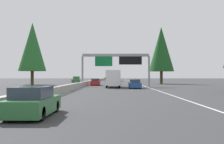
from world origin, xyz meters
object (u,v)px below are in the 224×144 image
Objects in this scene: sign_gantry_overhead at (117,61)px; oncoming_near at (76,79)px; sedan_far_right at (33,102)px; bus_near_center at (114,77)px; box_truck_mid_center at (113,78)px; conifer_left_mid at (32,47)px; sedan_distant_a at (95,82)px; sedan_far_left at (107,79)px; minivan_mid_left at (114,78)px; pickup_near_right at (113,81)px; conifer_right_mid at (161,49)px; sedan_far_center at (135,84)px.

sign_gantry_overhead reaches higher than oncoming_near.
sedan_far_right is 86.02m from bus_near_center.
conifer_left_mid reaches higher than box_truck_mid_center.
sign_gantry_overhead is at bearing -121.02° from conifer_left_mid.
sign_gantry_overhead is 2.88× the size of sedan_far_right.
sedan_far_left is at bearing -0.17° from sedan_distant_a.
box_truck_mid_center is (-77.85, -3.57, 0.93)m from sedan_far_left.
sign_gantry_overhead is 2.26× the size of oncoming_near.
minivan_mid_left is at bearing -4.08° from sedan_distant_a.
box_truck_mid_center is 0.59× the size of conifer_left_mid.
sign_gantry_overhead is 2.26× the size of pickup_near_right.
bus_near_center reaches higher than sedan_far_left.
sedan_distant_a is at bearing 175.92° from minivan_mid_left.
sign_gantry_overhead is at bearing 147.54° from conifer_right_mid.
minivan_mid_left is 0.34× the size of conifer_right_mid.
sedan_far_center is at bearing -168.66° from pickup_near_right.
sign_gantry_overhead reaches higher than sedan_far_left.
box_truck_mid_center is at bearing -157.84° from sedan_distant_a.
pickup_near_right is 6.35m from sedan_distant_a.
sign_gantry_overhead is 0.88× the size of conifer_left_mid.
sign_gantry_overhead is at bearing -14.03° from box_truck_mid_center.
conifer_left_mid reaches higher than sign_gantry_overhead.
box_truck_mid_center is at bearing 18.16° from oncoming_near.
sedan_far_left and sedan_distant_a have the same top height.
minivan_mid_left is at bearing 15.40° from conifer_right_mid.
oncoming_near reaches higher than minivan_mid_left.
sedan_far_left is at bearing 8.25° from bus_near_center.
pickup_near_right reaches higher than sedan_distant_a.
sedan_distant_a is (-44.24, 3.73, -1.03)m from bus_near_center.
minivan_mid_left reaches higher than sedan_far_left.
sedan_far_center is 0.30× the size of conifer_right_mid.
sedan_far_left is 77.93m from box_truck_mid_center.
minivan_mid_left is 0.35× the size of conifer_left_mid.
conifer_left_mid reaches higher than sedan_far_center.
minivan_mid_left is at bearing -0.13° from box_truck_mid_center.
sign_gantry_overhead is 2.88× the size of sedan_far_left.
sedan_far_center is at bearing -128.85° from conifer_left_mid.
minivan_mid_left is 54.08m from conifer_left_mid.
pickup_near_right is 1.27× the size of sedan_far_left.
box_truck_mid_center is 24.57m from conifer_left_mid.
sedan_distant_a is (9.27, 3.78, -0.93)m from box_truck_mid_center.
sedan_far_left is 1.00× the size of sedan_distant_a.
oncoming_near is 0.39× the size of conifer_right_mid.
sedan_distant_a is 0.79× the size of oncoming_near.
bus_near_center is at bearing -0.17° from pickup_near_right.
conifer_left_mid reaches higher than oncoming_near.
pickup_near_right is 1.00× the size of oncoming_near.
box_truck_mid_center is 25.05m from conifer_right_mid.
conifer_left_mid is (4.93, 14.97, 8.04)m from sedan_distant_a.
conifer_right_mid reaches higher than sign_gantry_overhead.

